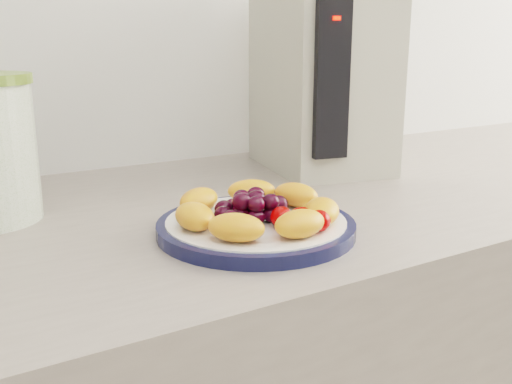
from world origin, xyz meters
TOP-DOWN VIEW (x-y plane):
  - plate_rim at (-0.01, 1.07)m, footprint 0.23×0.23m
  - plate_face at (-0.01, 1.07)m, footprint 0.21×0.21m
  - appliance_body at (0.28, 1.32)m, footprint 0.22×0.28m
  - appliance_panel at (0.21, 1.20)m, footprint 0.06×0.03m
  - appliance_led at (0.20, 1.19)m, footprint 0.01×0.01m
  - fruit_plate at (-0.00, 1.06)m, footprint 0.20×0.20m

SIDE VIEW (x-z plane):
  - plate_rim at x=-0.01m, z-range 0.90..0.91m
  - plate_face at x=-0.01m, z-range 0.90..0.92m
  - fruit_plate at x=0.00m, z-range 0.91..0.95m
  - appliance_body at x=0.28m, z-range 0.90..1.21m
  - appliance_panel at x=0.21m, z-range 0.94..1.17m
  - appliance_led at x=0.20m, z-range 1.15..1.15m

